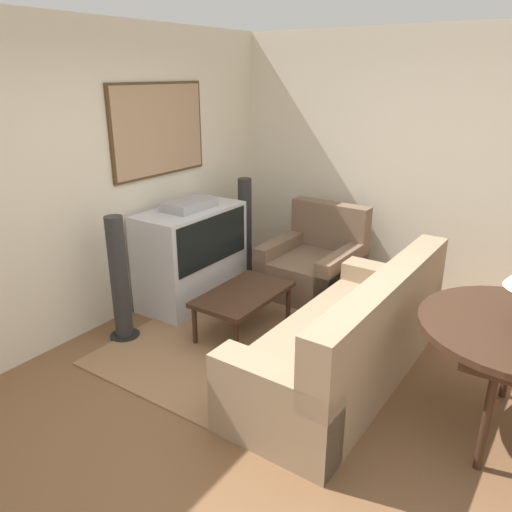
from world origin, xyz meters
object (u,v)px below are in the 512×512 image
tv (192,254)px  couch (349,342)px  speaker_tower_right (245,229)px  speaker_tower_left (120,282)px  armchair (314,266)px  coffee_table (243,297)px

tv → couch: (-0.42, -1.95, -0.19)m
speaker_tower_right → speaker_tower_left: bearing=180.0°
tv → couch: 2.00m
armchair → speaker_tower_right: size_ratio=0.86×
armchair → coffee_table: 1.19m
coffee_table → armchair: bearing=-4.5°
tv → speaker_tower_right: bearing=-0.0°
armchair → coffee_table: armchair is taller
tv → coffee_table: (-0.27, -0.84, -0.15)m
couch → speaker_tower_left: 2.03m
couch → speaker_tower_left: bearing=-74.2°
couch → armchair: (1.34, 1.01, -0.03)m
speaker_tower_right → tv: bearing=180.0°
armchair → speaker_tower_left: 2.10m
couch → coffee_table: size_ratio=2.35×
couch → speaker_tower_right: speaker_tower_right is taller
armchair → speaker_tower_right: speaker_tower_right is taller
tv → speaker_tower_right: 0.95m
tv → armchair: (0.92, -0.94, -0.22)m
couch → coffee_table: (0.15, 1.10, 0.03)m
couch → speaker_tower_left: speaker_tower_left is taller
coffee_table → speaker_tower_left: speaker_tower_left is taller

